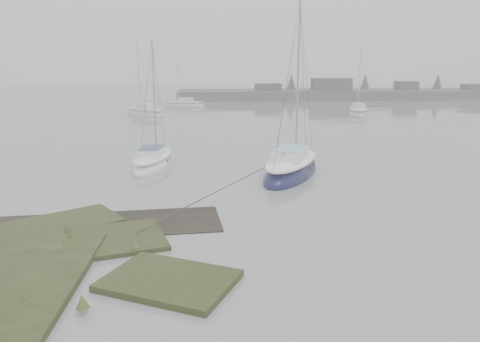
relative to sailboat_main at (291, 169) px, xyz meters
name	(u,v)px	position (x,y,z in m)	size (l,w,h in m)	color
ground	(196,128)	(-5.92, 18.01, -0.31)	(160.00, 160.00, 0.00)	slate
far_shoreline	(372,93)	(20.93, 49.91, 0.54)	(60.00, 8.00, 4.15)	#4C4F51
sailboat_main	(291,169)	(0.00, 0.00, 0.00)	(4.94, 7.31, 9.85)	#0F0F35
sailboat_white	(153,163)	(-7.75, 2.33, -0.06)	(2.63, 5.75, 7.81)	silver
sailboat_far_a	(145,113)	(-12.02, 28.27, -0.03)	(5.76, 5.86, 8.73)	silver
sailboat_far_b	(358,112)	(12.09, 27.91, -0.04)	(3.09, 6.24, 8.43)	#AAB0B5
sailboat_far_c	(184,105)	(-8.29, 37.91, -0.06)	(5.77, 2.57, 7.86)	#9CA0A6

